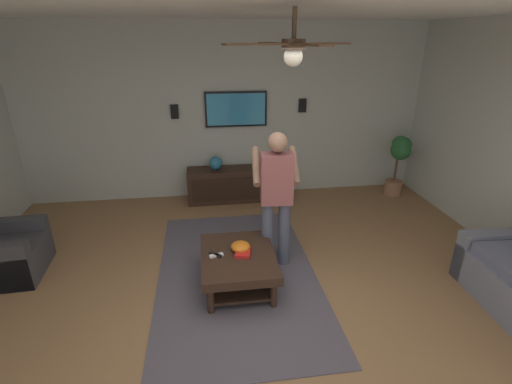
{
  "coord_description": "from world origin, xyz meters",
  "views": [
    {
      "loc": [
        -2.96,
        0.4,
        2.58
      ],
      "look_at": [
        0.6,
        -0.1,
        1.09
      ],
      "focal_mm": 26.36,
      "sensor_mm": 36.0,
      "label": 1
    }
  ],
  "objects_px": {
    "remote_white": "(216,255)",
    "book": "(243,252)",
    "remote_black": "(215,255)",
    "potted_plant_tall": "(400,156)",
    "armchair": "(0,254)",
    "ceiling_fan": "(293,48)",
    "tv": "(236,109)",
    "vase_round": "(216,163)",
    "wall_speaker_left": "(302,105)",
    "person_standing": "(276,193)",
    "bowl": "(241,247)",
    "media_console": "(239,184)",
    "coffee_table": "(238,262)",
    "wall_speaker_right": "(175,112)"
  },
  "relations": [
    {
      "from": "ceiling_fan",
      "to": "tv",
      "type": "bearing_deg",
      "value": 4.36
    },
    {
      "from": "coffee_table",
      "to": "book",
      "type": "bearing_deg",
      "value": -86.47
    },
    {
      "from": "ceiling_fan",
      "to": "remote_white",
      "type": "bearing_deg",
      "value": 70.76
    },
    {
      "from": "remote_black",
      "to": "armchair",
      "type": "bearing_deg",
      "value": -150.24
    },
    {
      "from": "remote_black",
      "to": "book",
      "type": "distance_m",
      "value": 0.3
    },
    {
      "from": "potted_plant_tall",
      "to": "wall_speaker_right",
      "type": "xyz_separation_m",
      "value": [
        0.47,
        3.7,
        0.75
      ]
    },
    {
      "from": "wall_speaker_left",
      "to": "media_console",
      "type": "bearing_deg",
      "value": 102.88
    },
    {
      "from": "person_standing",
      "to": "wall_speaker_left",
      "type": "bearing_deg",
      "value": -16.26
    },
    {
      "from": "vase_round",
      "to": "ceiling_fan",
      "type": "xyz_separation_m",
      "value": [
        -2.66,
        -0.59,
        1.84
      ]
    },
    {
      "from": "armchair",
      "to": "wall_speaker_left",
      "type": "relative_size",
      "value": 3.86
    },
    {
      "from": "bowl",
      "to": "wall_speaker_right",
      "type": "distance_m",
      "value": 2.88
    },
    {
      "from": "potted_plant_tall",
      "to": "remote_black",
      "type": "relative_size",
      "value": 7.17
    },
    {
      "from": "remote_white",
      "to": "remote_black",
      "type": "xyz_separation_m",
      "value": [
        0.02,
        0.01,
        0.0
      ]
    },
    {
      "from": "remote_black",
      "to": "ceiling_fan",
      "type": "distance_m",
      "value": 2.22
    },
    {
      "from": "armchair",
      "to": "ceiling_fan",
      "type": "relative_size",
      "value": 0.71
    },
    {
      "from": "armchair",
      "to": "person_standing",
      "type": "relative_size",
      "value": 0.52
    },
    {
      "from": "remote_black",
      "to": "wall_speaker_right",
      "type": "bearing_deg",
      "value": 143.73
    },
    {
      "from": "remote_white",
      "to": "remote_black",
      "type": "bearing_deg",
      "value": 110.59
    },
    {
      "from": "wall_speaker_right",
      "to": "ceiling_fan",
      "type": "relative_size",
      "value": 0.18
    },
    {
      "from": "person_standing",
      "to": "remote_white",
      "type": "xyz_separation_m",
      "value": [
        -0.4,
        0.72,
        -0.52
      ]
    },
    {
      "from": "tv",
      "to": "vase_round",
      "type": "bearing_deg",
      "value": -57.96
    },
    {
      "from": "media_console",
      "to": "person_standing",
      "type": "xyz_separation_m",
      "value": [
        -2.01,
        -0.24,
        0.66
      ]
    },
    {
      "from": "remote_white",
      "to": "coffee_table",
      "type": "bearing_deg",
      "value": -10.16
    },
    {
      "from": "coffee_table",
      "to": "media_console",
      "type": "relative_size",
      "value": 0.59
    },
    {
      "from": "person_standing",
      "to": "vase_round",
      "type": "height_order",
      "value": "person_standing"
    },
    {
      "from": "person_standing",
      "to": "media_console",
      "type": "bearing_deg",
      "value": 11.6
    },
    {
      "from": "remote_white",
      "to": "book",
      "type": "height_order",
      "value": "book"
    },
    {
      "from": "coffee_table",
      "to": "remote_black",
      "type": "relative_size",
      "value": 6.67
    },
    {
      "from": "armchair",
      "to": "tv",
      "type": "relative_size",
      "value": 0.84
    },
    {
      "from": "tv",
      "to": "ceiling_fan",
      "type": "height_order",
      "value": "ceiling_fan"
    },
    {
      "from": "tv",
      "to": "ceiling_fan",
      "type": "xyz_separation_m",
      "value": [
        -2.89,
        -0.22,
        1.01
      ]
    },
    {
      "from": "coffee_table",
      "to": "vase_round",
      "type": "relative_size",
      "value": 4.55
    },
    {
      "from": "ceiling_fan",
      "to": "person_standing",
      "type": "bearing_deg",
      "value": -1.75
    },
    {
      "from": "coffee_table",
      "to": "person_standing",
      "type": "xyz_separation_m",
      "value": [
        0.39,
        -0.49,
        0.64
      ]
    },
    {
      "from": "bowl",
      "to": "vase_round",
      "type": "bearing_deg",
      "value": 4.0
    },
    {
      "from": "armchair",
      "to": "potted_plant_tall",
      "type": "height_order",
      "value": "potted_plant_tall"
    },
    {
      "from": "potted_plant_tall",
      "to": "vase_round",
      "type": "xyz_separation_m",
      "value": [
        0.23,
        3.09,
        -0.06
      ]
    },
    {
      "from": "vase_round",
      "to": "wall_speaker_left",
      "type": "distance_m",
      "value": 1.73
    },
    {
      "from": "person_standing",
      "to": "wall_speaker_right",
      "type": "xyz_separation_m",
      "value": [
        2.26,
        1.22,
        0.54
      ]
    },
    {
      "from": "remote_white",
      "to": "book",
      "type": "bearing_deg",
      "value": -10.05
    },
    {
      "from": "vase_round",
      "to": "coffee_table",
      "type": "bearing_deg",
      "value": -176.98
    },
    {
      "from": "armchair",
      "to": "book",
      "type": "distance_m",
      "value": 2.81
    },
    {
      "from": "tv",
      "to": "remote_white",
      "type": "distance_m",
      "value": 2.9
    },
    {
      "from": "bowl",
      "to": "ceiling_fan",
      "type": "distance_m",
      "value": 2.12
    },
    {
      "from": "bowl",
      "to": "wall_speaker_left",
      "type": "height_order",
      "value": "wall_speaker_left"
    },
    {
      "from": "coffee_table",
      "to": "tv",
      "type": "distance_m",
      "value": 2.91
    },
    {
      "from": "bowl",
      "to": "book",
      "type": "relative_size",
      "value": 0.96
    },
    {
      "from": "coffee_table",
      "to": "person_standing",
      "type": "relative_size",
      "value": 0.61
    },
    {
      "from": "tv",
      "to": "person_standing",
      "type": "bearing_deg",
      "value": 6.09
    },
    {
      "from": "remote_black",
      "to": "book",
      "type": "xyz_separation_m",
      "value": [
        -0.0,
        -0.3,
        0.01
      ]
    }
  ]
}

